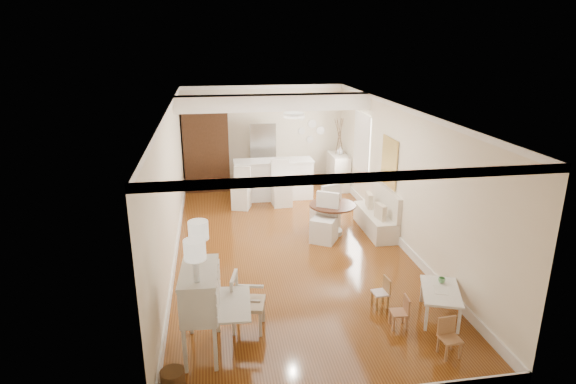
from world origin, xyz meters
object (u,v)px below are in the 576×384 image
object	(u,v)px
kids_chair_b	(380,292)
bar_stool_right	(282,184)
kids_chair_c	(450,338)
breakfast_counter	(274,179)
bar_stool_left	(241,188)
pantry_cabinet	(206,149)
slip_chair_far	(325,204)
slip_chair_near	(324,218)
sideboard	(338,171)
gustavian_armchair	(248,302)
kids_chair_a	(399,312)
kids_table	(440,303)
fridge	(276,155)
dining_table	(332,219)
secretary_bureau	(201,311)
wicker_basket	(173,381)

from	to	relation	value
kids_chair_b	bar_stool_right	size ratio (longest dim) A/B	0.43
kids_chair_c	breakfast_counter	distance (m)	7.05
bar_stool_left	pantry_cabinet	xyz separation A→B (m)	(-0.81, 1.74, 0.63)
kids_chair_c	pantry_cabinet	distance (m)	8.62
slip_chair_far	breakfast_counter	bearing A→B (deg)	-88.85
slip_chair_near	slip_chair_far	bearing A→B (deg)	106.26
kids_chair_b	sideboard	world-z (taller)	sideboard
slip_chair_near	bar_stool_right	size ratio (longest dim) A/B	0.88
gustavian_armchair	kids_chair_a	world-z (taller)	gustavian_armchair
kids_table	gustavian_armchair	bearing A→B (deg)	176.85
kids_chair_a	kids_chair_c	world-z (taller)	kids_chair_c
kids_chair_a	breakfast_counter	size ratio (longest dim) A/B	0.24
kids_chair_b	fridge	world-z (taller)	fridge
slip_chair_near	gustavian_armchair	bearing A→B (deg)	-90.85
dining_table	kids_table	bearing A→B (deg)	-76.67
secretary_bureau	pantry_cabinet	world-z (taller)	pantry_cabinet
kids_chair_c	fridge	world-z (taller)	fridge
bar_stool_left	slip_chair_near	bearing A→B (deg)	-38.10
pantry_cabinet	sideboard	xyz separation A→B (m)	(3.60, -0.48, -0.67)
kids_table	bar_stool_right	bearing A→B (deg)	106.53
kids_chair_c	bar_stool_left	world-z (taller)	bar_stool_left
kids_table	kids_chair_a	world-z (taller)	kids_chair_a
kids_chair_c	bar_stool_right	bearing A→B (deg)	97.43
wicker_basket	secretary_bureau	bearing A→B (deg)	64.94
kids_chair_a	breakfast_counter	distance (m)	6.25
kids_table	secretary_bureau	bearing A→B (deg)	-175.62
slip_chair_near	breakfast_counter	distance (m)	3.02
secretary_bureau	breakfast_counter	world-z (taller)	secretary_bureau
breakfast_counter	fridge	bearing A→B (deg)	79.22
kids_chair_c	dining_table	world-z (taller)	dining_table
bar_stool_right	secretary_bureau	bearing A→B (deg)	-112.19
pantry_cabinet	kids_chair_a	bearing A→B (deg)	-69.41
kids_chair_a	dining_table	distance (m)	3.58
sideboard	slip_chair_far	bearing A→B (deg)	-109.93
sideboard	secretary_bureau	bearing A→B (deg)	-117.74
dining_table	secretary_bureau	bearing A→B (deg)	-126.48
secretary_bureau	kids_table	world-z (taller)	secretary_bureau
kids_chair_a	bar_stool_left	world-z (taller)	bar_stool_left
wicker_basket	kids_chair_a	xyz separation A→B (m)	(3.17, 0.85, 0.10)
secretary_bureau	wicker_basket	bearing A→B (deg)	-111.84
breakfast_counter	pantry_cabinet	distance (m)	2.11
fridge	breakfast_counter	bearing A→B (deg)	-100.78
breakfast_counter	bar_stool_right	world-z (taller)	bar_stool_right
fridge	bar_stool_left	bearing A→B (deg)	-122.70
kids_chair_a	wicker_basket	bearing A→B (deg)	-70.37
kids_chair_a	kids_chair_b	world-z (taller)	same
bar_stool_right	kids_chair_a	bearing A→B (deg)	-84.33
gustavian_armchair	kids_table	size ratio (longest dim) A/B	0.95
fridge	bar_stool_right	bearing A→B (deg)	-92.60
sideboard	kids_chair_a	bearing A→B (deg)	-96.85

